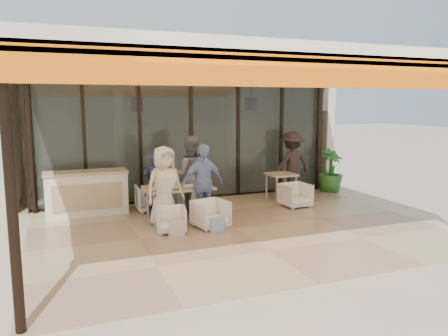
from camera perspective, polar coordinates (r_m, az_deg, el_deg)
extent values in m
plane|color=#C6B293|center=(9.10, 1.52, -8.01)|extent=(70.00, 70.00, 0.00)
cube|color=tan|center=(9.10, 1.52, -7.98)|extent=(8.00, 6.00, 0.01)
cube|color=silver|center=(8.75, 1.61, 13.18)|extent=(8.00, 6.00, 0.20)
cube|color=orange|center=(6.15, 12.75, 12.30)|extent=(8.00, 0.12, 0.45)
cube|color=orange|center=(6.73, 9.39, 13.08)|extent=(8.00, 1.50, 0.06)
cylinder|color=black|center=(5.25, -26.06, -3.29)|extent=(0.12, 0.12, 3.20)
cylinder|color=black|center=(10.95, -23.89, 2.62)|extent=(0.12, 0.12, 3.20)
cylinder|color=black|center=(13.16, 12.23, 4.05)|extent=(0.12, 0.12, 3.20)
cube|color=#9EADA3|center=(11.58, -4.31, 3.62)|extent=(8.00, 0.03, 3.20)
cube|color=black|center=(11.82, -4.22, -3.93)|extent=(8.00, 0.10, 0.08)
cube|color=black|center=(11.55, -4.40, 11.35)|extent=(8.00, 0.10, 0.08)
cube|color=black|center=(11.07, -24.49, 2.64)|extent=(0.08, 0.10, 3.20)
cube|color=black|center=(11.08, -17.77, 3.01)|extent=(0.08, 0.10, 3.20)
cube|color=black|center=(11.26, -10.89, 3.35)|extent=(0.08, 0.10, 3.20)
cube|color=black|center=(11.58, -4.31, 3.62)|extent=(0.08, 0.10, 3.20)
cube|color=black|center=(12.05, 1.84, 3.84)|extent=(0.08, 0.10, 3.20)
cube|color=black|center=(12.65, 7.47, 3.99)|extent=(0.08, 0.10, 3.20)
cube|color=black|center=(13.33, 12.37, 4.10)|extent=(0.08, 0.10, 3.20)
cube|color=silver|center=(14.94, -8.35, 5.06)|extent=(9.00, 0.25, 3.40)
cube|color=silver|center=(12.83, -25.95, 3.71)|extent=(0.25, 3.50, 3.40)
cube|color=silver|center=(15.01, 9.91, 5.04)|extent=(0.25, 3.50, 3.40)
cube|color=silver|center=(13.24, -6.72, 12.01)|extent=(9.00, 3.50, 0.25)
cube|color=tan|center=(13.47, -6.46, -2.54)|extent=(8.00, 3.50, 0.02)
cylinder|color=silver|center=(12.80, -13.34, 3.44)|extent=(0.40, 0.40, 3.00)
cylinder|color=silver|center=(13.70, 0.89, 4.00)|extent=(0.40, 0.40, 3.00)
cylinder|color=black|center=(12.42, -11.45, 10.28)|extent=(0.03, 0.03, 0.70)
cube|color=black|center=(12.42, -11.39, 8.20)|extent=(0.30, 0.30, 0.40)
sphere|color=#FFBF72|center=(12.42, -11.39, 8.20)|extent=(0.18, 0.18, 0.18)
cylinder|color=black|center=(13.50, 3.56, 10.28)|extent=(0.03, 0.03, 0.70)
cube|color=black|center=(13.50, 3.54, 8.37)|extent=(0.30, 0.30, 0.40)
sphere|color=#FFBF72|center=(13.50, 3.54, 8.37)|extent=(0.18, 0.18, 0.18)
cylinder|color=black|center=(12.84, -4.29, -2.88)|extent=(0.40, 0.40, 0.05)
cylinder|color=black|center=(12.68, -4.34, 1.55)|extent=(0.04, 0.04, 2.10)
cone|color=orange|center=(12.62, -4.37, 4.48)|extent=(0.32, 0.32, 1.10)
cube|color=silver|center=(10.55, -17.49, -3.29)|extent=(1.80, 0.60, 1.00)
cube|color=tan|center=(10.46, -17.62, -0.55)|extent=(1.85, 0.65, 0.06)
cube|color=tan|center=(10.25, -17.36, -3.63)|extent=(1.50, 0.02, 0.60)
cube|color=tan|center=(9.76, -5.99, -2.56)|extent=(1.50, 0.90, 0.05)
cube|color=white|center=(9.75, -6.00, -2.41)|extent=(1.30, 0.35, 0.01)
cylinder|color=tan|center=(9.39, -9.08, -5.38)|extent=(0.06, 0.06, 0.70)
cylinder|color=tan|center=(9.72, -1.91, -4.79)|extent=(0.06, 0.06, 0.70)
cylinder|color=tan|center=(10.00, -9.89, -4.54)|extent=(0.06, 0.06, 0.70)
cylinder|color=tan|center=(10.31, -3.12, -4.02)|extent=(0.06, 0.06, 0.70)
cylinder|color=white|center=(9.49, -8.37, -2.40)|extent=(0.06, 0.06, 0.11)
cylinder|color=white|center=(9.87, -7.71, -1.96)|extent=(0.06, 0.06, 0.11)
cylinder|color=white|center=(9.66, -5.56, -2.15)|extent=(0.06, 0.06, 0.11)
cylinder|color=white|center=(10.00, -4.63, -1.78)|extent=(0.06, 0.06, 0.11)
cylinder|color=white|center=(9.70, -2.84, -2.08)|extent=(0.06, 0.06, 0.11)
cylinder|color=brown|center=(9.75, -9.36, -1.98)|extent=(0.07, 0.07, 0.16)
cylinder|color=black|center=(9.98, -6.99, -1.69)|extent=(0.09, 0.09, 0.17)
cylinder|color=black|center=(9.96, -7.00, -1.15)|extent=(0.10, 0.10, 0.01)
cylinder|color=white|center=(9.36, -8.15, -2.87)|extent=(0.22, 0.22, 0.01)
cylinder|color=white|center=(9.60, -2.92, -2.50)|extent=(0.22, 0.22, 0.01)
cylinder|color=white|center=(9.95, -8.99, -2.20)|extent=(0.22, 0.22, 0.01)
cylinder|color=white|center=(10.18, -4.05, -1.87)|extent=(0.22, 0.22, 0.01)
imported|color=white|center=(10.64, -9.54, -3.72)|extent=(0.70, 0.66, 0.70)
imported|color=white|center=(10.85, -5.19, -3.64)|extent=(0.63, 0.59, 0.61)
imported|color=white|center=(8.86, -6.90, -6.57)|extent=(0.66, 0.63, 0.59)
imported|color=white|center=(9.09, -1.76, -5.88)|extent=(0.76, 0.73, 0.66)
imported|color=#1B1F3C|center=(10.08, -8.99, -2.14)|extent=(0.61, 0.47, 1.48)
imported|color=slate|center=(10.27, -4.44, -0.88)|extent=(1.03, 0.88, 1.83)
imported|color=beige|center=(9.20, -7.77, -2.43)|extent=(0.94, 0.72, 1.71)
imported|color=#7888C8|center=(9.43, -2.81, -2.04)|extent=(1.07, 0.60, 1.72)
cube|color=silver|center=(8.52, -6.19, -8.04)|extent=(0.30, 0.10, 0.34)
cube|color=#99BFD8|center=(8.77, -0.85, -7.50)|extent=(0.30, 0.10, 0.34)
cube|color=tan|center=(11.58, 7.47, -0.82)|extent=(0.70, 0.70, 0.05)
cylinder|color=tan|center=(11.27, 6.88, -2.98)|extent=(0.05, 0.05, 0.70)
cylinder|color=tan|center=(11.54, 9.33, -2.76)|extent=(0.05, 0.05, 0.70)
cylinder|color=tan|center=(11.75, 5.58, -2.48)|extent=(0.05, 0.05, 0.70)
cylinder|color=tan|center=(12.02, 7.95, -2.28)|extent=(0.05, 0.05, 0.70)
imported|color=white|center=(11.01, 9.33, -3.39)|extent=(0.70, 0.66, 0.67)
imported|color=black|center=(12.22, 8.85, 0.53)|extent=(1.23, 0.78, 1.81)
imported|color=#1E5919|center=(13.05, 13.73, -0.29)|extent=(0.90, 0.90, 1.28)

